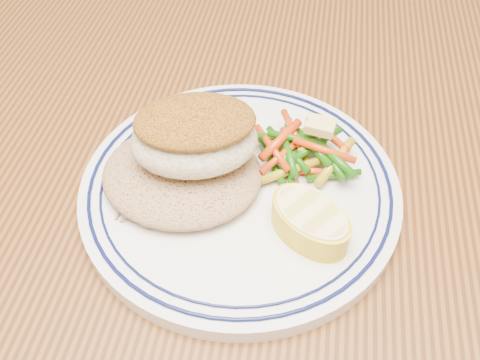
% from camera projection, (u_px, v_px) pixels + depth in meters
% --- Properties ---
extents(dining_table, '(1.50, 0.90, 0.75)m').
position_uv_depth(dining_table, '(264.00, 254.00, 0.54)').
color(dining_table, '#48260E').
rests_on(dining_table, ground).
extents(plate, '(0.27, 0.27, 0.02)m').
position_uv_depth(plate, '(240.00, 188.00, 0.45)').
color(plate, white).
rests_on(plate, dining_table).
extents(rice_pilaf, '(0.13, 0.12, 0.03)m').
position_uv_depth(rice_pilaf, '(182.00, 171.00, 0.44)').
color(rice_pilaf, '#916C48').
rests_on(rice_pilaf, plate).
extents(fish_fillet, '(0.12, 0.10, 0.05)m').
position_uv_depth(fish_fillet, '(194.00, 136.00, 0.42)').
color(fish_fillet, beige).
rests_on(fish_fillet, rice_pilaf).
extents(vegetable_pile, '(0.10, 0.08, 0.03)m').
position_uv_depth(vegetable_pile, '(301.00, 150.00, 0.46)').
color(vegetable_pile, '#AD9412').
rests_on(vegetable_pile, plate).
extents(butter_pat, '(0.03, 0.02, 0.01)m').
position_uv_depth(butter_pat, '(321.00, 126.00, 0.45)').
color(butter_pat, '#E5CC70').
rests_on(butter_pat, vegetable_pile).
extents(lemon_wedge, '(0.09, 0.09, 0.03)m').
position_uv_depth(lemon_wedge, '(310.00, 220.00, 0.40)').
color(lemon_wedge, yellow).
rests_on(lemon_wedge, plate).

